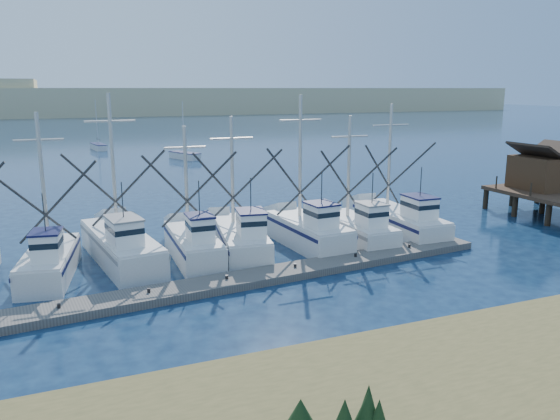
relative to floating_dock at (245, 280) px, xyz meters
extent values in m
plane|color=#0C1D37|center=(5.94, -5.46, -0.20)|extent=(500.00, 500.00, 0.00)
cube|color=#5F5A55|center=(0.00, 0.00, 0.00)|extent=(30.43, 5.09, 0.41)
cube|color=#4C331E|center=(27.44, 6.54, 3.10)|extent=(4.00, 4.00, 2.60)
cube|color=tan|center=(5.94, 204.54, 4.80)|extent=(360.00, 60.00, 10.00)
cube|color=silver|center=(-9.32, 4.80, 0.50)|extent=(3.37, 7.25, 1.40)
cube|color=white|center=(-9.32, 3.01, 1.95)|extent=(1.57, 1.89, 1.50)
cylinder|color=#B7B2A8|center=(-9.32, 5.99, 4.84)|extent=(0.22, 0.22, 7.29)
cube|color=silver|center=(-5.50, 6.03, 0.61)|extent=(3.93, 9.71, 1.62)
cube|color=white|center=(-5.50, 3.61, 2.17)|extent=(1.82, 2.49, 1.50)
cylinder|color=#B7B2A8|center=(-5.50, 7.64, 5.43)|extent=(0.22, 0.22, 8.02)
cube|color=silver|center=(-1.53, 4.92, 0.56)|extent=(2.41, 7.28, 1.52)
cube|color=white|center=(-1.53, 3.07, 2.07)|extent=(1.34, 1.79, 1.50)
cylinder|color=#B7B2A8|center=(-1.53, 6.16, 4.44)|extent=(0.22, 0.22, 6.23)
cube|color=silver|center=(1.51, 5.36, 0.53)|extent=(3.75, 8.39, 1.47)
cube|color=white|center=(1.51, 3.29, 2.02)|extent=(1.75, 2.18, 1.50)
cylinder|color=#B7B2A8|center=(1.51, 6.75, 4.65)|extent=(0.22, 0.22, 6.77)
cube|color=silver|center=(5.91, 4.99, 0.60)|extent=(3.11, 7.52, 1.60)
cube|color=white|center=(5.91, 3.11, 2.15)|extent=(1.62, 1.90, 1.50)
cylinder|color=#B7B2A8|center=(5.91, 6.24, 5.35)|extent=(0.22, 0.22, 7.91)
cube|color=silver|center=(9.39, 4.86, 0.46)|extent=(2.48, 7.10, 1.33)
cube|color=white|center=(9.39, 3.04, 1.87)|extent=(1.43, 1.74, 1.50)
cylinder|color=#B7B2A8|center=(9.39, 6.07, 4.54)|extent=(0.22, 0.22, 6.83)
cube|color=silver|center=(13.29, 5.71, 0.51)|extent=(2.92, 8.86, 1.42)
cube|color=white|center=(13.29, 3.46, 1.96)|extent=(1.61, 2.19, 1.50)
cylinder|color=#B7B2A8|center=(13.29, 7.21, 4.93)|extent=(0.22, 0.22, 7.44)
cube|color=silver|center=(8.28, 51.52, 0.25)|extent=(3.69, 5.69, 0.90)
cylinder|color=#B7B2A8|center=(8.28, 51.82, 4.30)|extent=(0.12, 0.12, 7.20)
cube|color=silver|center=(-2.21, 68.84, 0.25)|extent=(2.36, 5.85, 0.90)
cylinder|color=#B7B2A8|center=(-2.21, 69.14, 4.30)|extent=(0.12, 0.12, 7.20)
camera|label=1|loc=(-8.42, -25.49, 9.69)|focal=35.00mm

